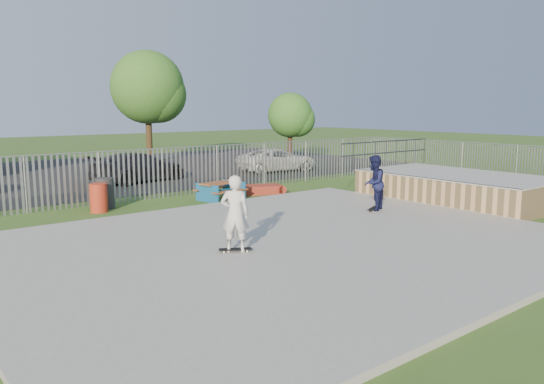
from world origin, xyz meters
TOP-DOWN VIEW (x-y plane):
  - ground at (0.00, 0.00)m, footprint 120.00×120.00m
  - concrete_slab at (0.00, 0.00)m, footprint 15.00×12.00m
  - quarter_pipe at (9.50, 1.04)m, footprint 5.50×7.05m
  - fence at (1.00, 4.59)m, footprint 26.04×16.02m
  - picnic_table at (2.53, 7.07)m, footprint 1.88×1.63m
  - funbox at (4.63, 7.34)m, footprint 2.02×1.52m
  - trash_bin_red at (-2.16, 7.67)m, footprint 0.60×0.60m
  - trash_bin_grey at (-1.72, 8.24)m, footprint 0.66×0.66m
  - parking_lot at (0.00, 19.00)m, footprint 40.00×18.00m
  - car_dark at (2.18, 13.85)m, footprint 5.30×3.15m
  - car_white at (10.25, 13.00)m, footprint 4.86×2.75m
  - tree_mid at (6.62, 21.88)m, footprint 4.71×4.71m
  - tree_right at (14.47, 16.86)m, footprint 2.99×2.99m
  - skateboard_a at (5.01, 1.38)m, footprint 0.81×0.52m
  - skateboard_b at (-1.67, -0.01)m, footprint 0.79×0.57m
  - skater_navy at (5.01, 1.38)m, footprint 1.14×1.04m
  - skater_white at (-1.67, -0.01)m, footprint 0.82×0.79m

SIDE VIEW (x-z plane):
  - ground at x=0.00m, z-range 0.00..0.00m
  - parking_lot at x=0.00m, z-range 0.00..0.02m
  - concrete_slab at x=0.00m, z-range 0.00..0.15m
  - funbox at x=4.63m, z-range 0.00..0.36m
  - skateboard_a at x=5.01m, z-range 0.15..0.23m
  - skateboard_b at x=-1.67m, z-range 0.15..0.23m
  - picnic_table at x=2.53m, z-range 0.01..0.72m
  - trash_bin_red at x=-2.16m, z-range 0.00..1.01m
  - trash_bin_grey at x=-1.72m, z-range 0.00..1.11m
  - quarter_pipe at x=9.50m, z-range -0.54..1.65m
  - car_white at x=10.25m, z-range 0.02..1.30m
  - car_dark at x=2.18m, z-range 0.02..1.46m
  - fence at x=1.00m, z-range 0.00..2.00m
  - skater_navy at x=5.01m, z-range 0.15..2.04m
  - skater_white at x=-1.67m, z-range 0.15..2.04m
  - tree_right at x=14.47m, z-range 0.79..5.41m
  - tree_mid at x=6.62m, z-range 1.26..8.53m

